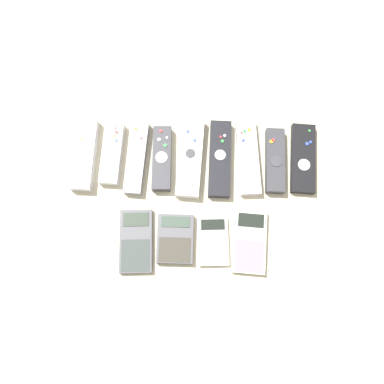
% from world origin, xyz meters
% --- Properties ---
extents(ground_plane, '(3.00, 3.00, 0.00)m').
position_xyz_m(ground_plane, '(0.00, 0.00, 0.00)').
color(ground_plane, '#B2A88E').
extents(remote_0, '(0.06, 0.19, 0.03)m').
position_xyz_m(remote_0, '(-0.28, 0.12, 0.01)').
color(remote_0, silver).
rests_on(remote_0, ground_plane).
extents(remote_1, '(0.05, 0.16, 0.03)m').
position_xyz_m(remote_1, '(-0.21, 0.12, 0.01)').
color(remote_1, silver).
rests_on(remote_1, ground_plane).
extents(remote_2, '(0.05, 0.19, 0.02)m').
position_xyz_m(remote_2, '(-0.15, 0.11, 0.01)').
color(remote_2, gray).
rests_on(remote_2, ground_plane).
extents(remote_3, '(0.05, 0.17, 0.03)m').
position_xyz_m(remote_3, '(-0.08, 0.11, 0.01)').
color(remote_3, '#333338').
rests_on(remote_3, ground_plane).
extents(remote_4, '(0.07, 0.21, 0.03)m').
position_xyz_m(remote_4, '(-0.01, 0.12, 0.01)').
color(remote_4, white).
rests_on(remote_4, ground_plane).
extents(remote_5, '(0.06, 0.20, 0.03)m').
position_xyz_m(remote_5, '(0.06, 0.12, 0.01)').
color(remote_5, black).
rests_on(remote_5, ground_plane).
extents(remote_6, '(0.06, 0.20, 0.02)m').
position_xyz_m(remote_6, '(0.14, 0.12, 0.01)').
color(remote_6, silver).
rests_on(remote_6, ground_plane).
extents(remote_7, '(0.05, 0.17, 0.03)m').
position_xyz_m(remote_7, '(0.20, 0.11, 0.01)').
color(remote_7, '#333338').
rests_on(remote_7, ground_plane).
extents(remote_8, '(0.07, 0.18, 0.02)m').
position_xyz_m(remote_8, '(0.28, 0.12, 0.01)').
color(remote_8, black).
rests_on(remote_8, ground_plane).
extents(calculator_0, '(0.08, 0.15, 0.02)m').
position_xyz_m(calculator_0, '(-0.14, -0.10, 0.01)').
color(calculator_0, '#4C4C51').
rests_on(calculator_0, ground_plane).
extents(calculator_1, '(0.09, 0.12, 0.02)m').
position_xyz_m(calculator_1, '(-0.04, -0.09, 0.01)').
color(calculator_1, '#4C4C51').
rests_on(calculator_1, ground_plane).
extents(calculator_2, '(0.08, 0.12, 0.01)m').
position_xyz_m(calculator_2, '(0.05, -0.09, 0.01)').
color(calculator_2, silver).
rests_on(calculator_2, ground_plane).
extents(calculator_3, '(0.09, 0.16, 0.02)m').
position_xyz_m(calculator_3, '(0.14, -0.09, 0.01)').
color(calculator_3, beige).
rests_on(calculator_3, ground_plane).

